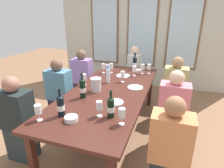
{
  "coord_description": "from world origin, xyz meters",
  "views": [
    {
      "loc": [
        0.84,
        -2.35,
        1.78
      ],
      "look_at": [
        0.0,
        0.09,
        0.79
      ],
      "focal_mm": 30.19,
      "sensor_mm": 36.0,
      "label": 1
    }
  ],
  "objects_px": {
    "wine_bottle_3": "(61,106)",
    "seated_person_2": "(60,94)",
    "seated_person_0": "(83,79)",
    "metal_pitcher": "(96,85)",
    "tasting_bowl_0": "(109,66)",
    "wine_glass_8": "(149,67)",
    "wine_glass_0": "(99,106)",
    "seated_person_1": "(174,90)",
    "tasting_bowl_2": "(138,71)",
    "seated_person_3": "(172,112)",
    "wine_glass_5": "(123,75)",
    "seated_person_6": "(134,72)",
    "wine_glass_6": "(111,66)",
    "white_plate_0": "(115,102)",
    "white_plate_1": "(123,76)",
    "water_bottle": "(108,76)",
    "tasting_bowl_1": "(71,119)",
    "wine_glass_2": "(134,69)",
    "wine_glass_3": "(84,77)",
    "dining_table": "(110,93)",
    "seated_person_5": "(169,152)",
    "wine_glass_1": "(143,67)",
    "wine_bottle_1": "(83,88)",
    "seated_person_4": "(19,122)",
    "wine_glass_4": "(103,67)",
    "white_plate_2": "(135,87)",
    "wine_bottle_0": "(135,63)",
    "wine_glass_9": "(122,114)",
    "wine_glass_7": "(38,110)",
    "wine_bottle_2": "(111,107)"
  },
  "relations": [
    {
      "from": "water_bottle",
      "to": "seated_person_0",
      "type": "distance_m",
      "value": 1.01
    },
    {
      "from": "white_plate_1",
      "to": "wine_glass_6",
      "type": "xyz_separation_m",
      "value": [
        -0.26,
        0.12,
        0.11
      ]
    },
    {
      "from": "seated_person_2",
      "to": "white_plate_0",
      "type": "bearing_deg",
      "value": -20.35
    },
    {
      "from": "wine_bottle_2",
      "to": "wine_glass_0",
      "type": "xyz_separation_m",
      "value": [
        -0.12,
        -0.03,
        0.0
      ]
    },
    {
      "from": "tasting_bowl_2",
      "to": "wine_glass_7",
      "type": "xyz_separation_m",
      "value": [
        -0.62,
        -2.0,
        0.1
      ]
    },
    {
      "from": "white_plate_1",
      "to": "water_bottle",
      "type": "height_order",
      "value": "water_bottle"
    },
    {
      "from": "wine_glass_3",
      "to": "seated_person_6",
      "type": "height_order",
      "value": "seated_person_6"
    },
    {
      "from": "seated_person_2",
      "to": "wine_glass_8",
      "type": "bearing_deg",
      "value": 35.04
    },
    {
      "from": "wine_glass_3",
      "to": "wine_bottle_0",
      "type": "bearing_deg",
      "value": 63.57
    },
    {
      "from": "water_bottle",
      "to": "wine_bottle_3",
      "type": "bearing_deg",
      "value": -96.09
    },
    {
      "from": "water_bottle",
      "to": "seated_person_6",
      "type": "bearing_deg",
      "value": 84.71
    },
    {
      "from": "wine_glass_3",
      "to": "seated_person_4",
      "type": "xyz_separation_m",
      "value": [
        -0.46,
        -0.89,
        -0.34
      ]
    },
    {
      "from": "white_plate_2",
      "to": "tasting_bowl_2",
      "type": "relative_size",
      "value": 1.93
    },
    {
      "from": "white_plate_0",
      "to": "white_plate_1",
      "type": "xyz_separation_m",
      "value": [
        -0.19,
        1.02,
        0.0
      ]
    },
    {
      "from": "tasting_bowl_1",
      "to": "wine_glass_8",
      "type": "height_order",
      "value": "wine_glass_8"
    },
    {
      "from": "white_plate_1",
      "to": "metal_pitcher",
      "type": "bearing_deg",
      "value": -103.02
    },
    {
      "from": "tasting_bowl_2",
      "to": "tasting_bowl_1",
      "type": "bearing_deg",
      "value": -98.96
    },
    {
      "from": "wine_glass_4",
      "to": "wine_glass_9",
      "type": "bearing_deg",
      "value": -62.64
    },
    {
      "from": "wine_glass_7",
      "to": "seated_person_0",
      "type": "relative_size",
      "value": 0.16
    },
    {
      "from": "wine_glass_4",
      "to": "wine_glass_3",
      "type": "bearing_deg",
      "value": -94.51
    },
    {
      "from": "white_plate_0",
      "to": "seated_person_4",
      "type": "xyz_separation_m",
      "value": [
        -1.09,
        -0.48,
        -0.22
      ]
    },
    {
      "from": "white_plate_1",
      "to": "metal_pitcher",
      "type": "xyz_separation_m",
      "value": [
        -0.18,
        -0.77,
        0.09
      ]
    },
    {
      "from": "tasting_bowl_1",
      "to": "wine_glass_0",
      "type": "bearing_deg",
      "value": 37.79
    },
    {
      "from": "wine_glass_4",
      "to": "seated_person_3",
      "type": "xyz_separation_m",
      "value": [
        1.26,
        -0.7,
        -0.33
      ]
    },
    {
      "from": "tasting_bowl_2",
      "to": "wine_glass_8",
      "type": "distance_m",
      "value": 0.23
    },
    {
      "from": "wine_glass_0",
      "to": "seated_person_1",
      "type": "bearing_deg",
      "value": 64.32
    },
    {
      "from": "wine_glass_2",
      "to": "seated_person_3",
      "type": "bearing_deg",
      "value": -46.09
    },
    {
      "from": "seated_person_1",
      "to": "seated_person_6",
      "type": "xyz_separation_m",
      "value": [
        -0.89,
        0.8,
        0.0
      ]
    },
    {
      "from": "tasting_bowl_2",
      "to": "seated_person_3",
      "type": "xyz_separation_m",
      "value": [
        0.68,
        -0.98,
        -0.23
      ]
    },
    {
      "from": "white_plate_2",
      "to": "wine_glass_1",
      "type": "bearing_deg",
      "value": 92.24
    },
    {
      "from": "seated_person_0",
      "to": "metal_pitcher",
      "type": "bearing_deg",
      "value": -53.11
    },
    {
      "from": "white_plate_1",
      "to": "white_plate_2",
      "type": "relative_size",
      "value": 1.06
    },
    {
      "from": "wine_glass_8",
      "to": "seated_person_6",
      "type": "height_order",
      "value": "seated_person_6"
    },
    {
      "from": "seated_person_3",
      "to": "wine_glass_6",
      "type": "bearing_deg",
      "value": 145.89
    },
    {
      "from": "tasting_bowl_1",
      "to": "seated_person_0",
      "type": "bearing_deg",
      "value": 114.24
    },
    {
      "from": "dining_table",
      "to": "seated_person_5",
      "type": "xyz_separation_m",
      "value": [
        0.89,
        -0.81,
        -0.15
      ]
    },
    {
      "from": "wine_bottle_3",
      "to": "tasting_bowl_0",
      "type": "distance_m",
      "value": 1.99
    },
    {
      "from": "tasting_bowl_0",
      "to": "wine_glass_8",
      "type": "height_order",
      "value": "wine_glass_8"
    },
    {
      "from": "wine_glass_2",
      "to": "wine_glass_6",
      "type": "relative_size",
      "value": 1.0
    },
    {
      "from": "wine_glass_0",
      "to": "wine_glass_8",
      "type": "bearing_deg",
      "value": 80.86
    },
    {
      "from": "wine_bottle_3",
      "to": "seated_person_2",
      "type": "distance_m",
      "value": 1.15
    },
    {
      "from": "seated_person_4",
      "to": "wine_glass_9",
      "type": "bearing_deg",
      "value": 1.77
    },
    {
      "from": "white_plate_2",
      "to": "tasting_bowl_2",
      "type": "xyz_separation_m",
      "value": [
        -0.12,
        0.8,
        0.02
      ]
    },
    {
      "from": "white_plate_2",
      "to": "wine_glass_0",
      "type": "xyz_separation_m",
      "value": [
        -0.19,
        -0.92,
        0.11
      ]
    },
    {
      "from": "wine_glass_7",
      "to": "wine_bottle_1",
      "type": "bearing_deg",
      "value": 75.53
    },
    {
      "from": "wine_bottle_3",
      "to": "seated_person_3",
      "type": "height_order",
      "value": "seated_person_3"
    },
    {
      "from": "tasting_bowl_0",
      "to": "seated_person_6",
      "type": "bearing_deg",
      "value": 49.24
    },
    {
      "from": "wine_bottle_1",
      "to": "wine_glass_6",
      "type": "xyz_separation_m",
      "value": [
        -0.01,
        1.14,
        -0.01
      ]
    },
    {
      "from": "wine_glass_1",
      "to": "seated_person_6",
      "type": "bearing_deg",
      "value": 113.08
    },
    {
      "from": "wine_glass_5",
      "to": "seated_person_6",
      "type": "xyz_separation_m",
      "value": [
        -0.09,
        1.25,
        -0.33
      ]
    }
  ]
}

